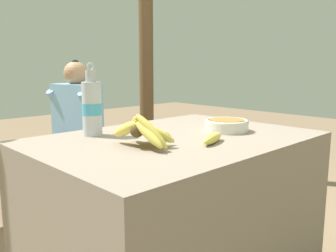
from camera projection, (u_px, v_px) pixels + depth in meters
market_counter at (175, 215)px, 1.60m from camera, size 1.19×0.85×0.72m
banana_bunch_ripe at (143, 130)px, 1.33m from camera, size 0.17×0.29×0.14m
serving_bowl at (226, 124)px, 1.66m from camera, size 0.20×0.20×0.06m
water_bottle at (92, 107)px, 1.54m from camera, size 0.09×0.09×0.32m
loose_banana_front at (212, 138)px, 1.40m from camera, size 0.18×0.09×0.04m
wooden_bench at (48, 157)px, 2.54m from camera, size 1.78×0.32×0.45m
seated_vendor at (72, 122)px, 2.59m from camera, size 0.45×0.42×1.07m
support_post_far at (146, 32)px, 3.44m from camera, size 0.14×0.14×2.69m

